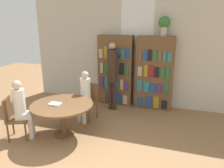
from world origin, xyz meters
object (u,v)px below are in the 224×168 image
Objects in this scene: bookshelf_left at (116,71)px; seated_reader_left at (84,94)px; chair_near_camera at (14,116)px; bookshelf_right at (154,73)px; reading_table at (62,109)px; chair_left_side at (89,99)px; librarian_standing at (112,70)px; seated_reader_right at (22,106)px; flower_vase at (164,24)px.

seated_reader_left is at bearing -103.65° from bookshelf_left.
chair_near_camera is (-1.35, -2.61, -0.49)m from bookshelf_left.
bookshelf_right reaches higher than chair_near_camera.
chair_near_camera is (-0.88, -0.43, -0.10)m from reading_table.
chair_left_side is (-1.41, -1.20, -0.49)m from bookshelf_right.
reading_table is 0.70× the size of librarian_standing.
seated_reader_left is at bearing 116.99° from seated_reader_right.
bookshelf_left is at bearing 77.73° from reading_table.
seated_reader_right is (-1.19, -2.52, -0.29)m from bookshelf_left.
chair_near_camera is at bearing -124.07° from librarian_standing.
seated_reader_right reaches higher than chair_near_camera.
bookshelf_left is 1.00× the size of bookshelf_right.
chair_near_camera is (-2.46, -2.61, -0.49)m from bookshelf_right.
chair_left_side reaches higher than reading_table.
flower_vase is at bearing 108.51° from chair_near_camera.
bookshelf_right is 2.23× the size of chair_near_camera.
flower_vase reaches higher than chair_left_side.
seated_reader_right is at bearing -115.22° from bookshelf_left.
reading_table is (-1.58, -2.17, -0.39)m from bookshelf_right.
bookshelf_left is at bearing -179.99° from bookshelf_right.
flower_vase reaches higher than bookshelf_right.
bookshelf_right is 1.08× the size of librarian_standing.
chair_near_camera is 0.72× the size of seated_reader_right.
seated_reader_left reaches higher than reading_table.
seated_reader_right is at bearing -121.88° from librarian_standing.
librarian_standing is at bearing -154.23° from bookshelf_right.
reading_table is 0.99m from chair_left_side.
bookshelf_left reaches higher than chair_near_camera.
reading_table is (-0.47, -2.17, -0.39)m from bookshelf_left.
bookshelf_left is at bearing 126.35° from chair_near_camera.
flower_vase reaches higher than chair_near_camera.
seated_reader_left is at bearing 80.20° from reading_table.
chair_left_side is at bearing -90.00° from seated_reader_left.
flower_vase reaches higher than seated_reader_right.
bookshelf_right is 1.31m from flower_vase.
bookshelf_right is at bearing 111.50° from seated_reader_right.
seated_reader_left is 1.42m from seated_reader_right.
bookshelf_right is 3.99× the size of flower_vase.
seated_reader_right reaches higher than seated_reader_left.
chair_near_camera is 0.72× the size of seated_reader_left.
bookshelf_right is 1.92m from chair_left_side.
bookshelf_left is at bearing -93.85° from seated_reader_left.
seated_reader_left is (-1.62, -1.39, -1.60)m from flower_vase.
bookshelf_left is at bearing 128.58° from seated_reader_right.
flower_vase is 0.40× the size of seated_reader_left.
bookshelf_left is 1.46m from seated_reader_left.
seated_reader_left is 1.06m from librarian_standing.
librarian_standing reaches higher than reading_table.
flower_vase is at bearing 51.12° from reading_table.
bookshelf_right is at bearing 53.97° from reading_table.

